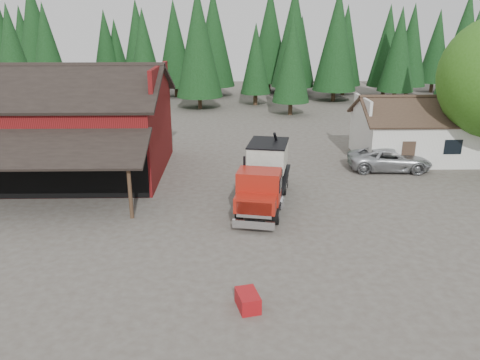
{
  "coord_description": "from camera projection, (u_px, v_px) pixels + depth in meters",
  "views": [
    {
      "loc": [
        -0.49,
        -20.21,
        9.63
      ],
      "look_at": [
        -0.01,
        2.79,
        1.8
      ],
      "focal_mm": 35.0,
      "sensor_mm": 36.0,
      "label": 1
    }
  ],
  "objects": [
    {
      "name": "near_pine_a",
      "position": [
        13.0,
        56.0,
        46.25
      ],
      "size": [
        4.4,
        4.4,
        11.4
      ],
      "color": "#382619",
      "rests_on": "ground"
    },
    {
      "name": "conifer_backdrop",
      "position": [
        234.0,
        98.0,
        61.99
      ],
      "size": [
        76.0,
        16.0,
        16.0
      ],
      "primitive_type": null,
      "color": "black",
      "rests_on": "ground"
    },
    {
      "name": "near_pine_d",
      "position": [
        198.0,
        42.0,
        51.96
      ],
      "size": [
        5.28,
        5.28,
        13.4
      ],
      "color": "#382619",
      "rests_on": "ground"
    },
    {
      "name": "near_pine_c",
      "position": [
        463.0,
        51.0,
        45.06
      ],
      "size": [
        4.84,
        4.84,
        12.4
      ],
      "color": "#382619",
      "rests_on": "ground"
    },
    {
      "name": "equip_box",
      "position": [
        248.0,
        300.0,
        16.46
      ],
      "size": [
        0.94,
        1.23,
        0.6
      ],
      "primitive_type": "cube",
      "rotation": [
        0.0,
        0.0,
        0.24
      ],
      "color": "maroon",
      "rests_on": "ground"
    },
    {
      "name": "near_pine_b",
      "position": [
        292.0,
        59.0,
        48.85
      ],
      "size": [
        3.96,
        3.96,
        10.4
      ],
      "color": "#382619",
      "rests_on": "ground"
    },
    {
      "name": "ground",
      "position": [
        241.0,
        235.0,
        22.24
      ],
      "size": [
        120.0,
        120.0,
        0.0
      ],
      "primitive_type": "plane",
      "color": "#4B443B",
      "rests_on": "ground"
    },
    {
      "name": "silver_car",
      "position": [
        389.0,
        159.0,
        31.66
      ],
      "size": [
        5.64,
        2.85,
        1.53
      ],
      "primitive_type": "imported",
      "rotation": [
        0.0,
        0.0,
        1.51
      ],
      "color": "#AFB3B7",
      "rests_on": "ground"
    },
    {
      "name": "red_barn",
      "position": [
        70.0,
        133.0,
        30.52
      ],
      "size": [
        12.8,
        13.63,
        7.18
      ],
      "color": "maroon",
      "rests_on": "ground"
    },
    {
      "name": "feed_truck",
      "position": [
        265.0,
        174.0,
        25.52
      ],
      "size": [
        3.69,
        8.34,
        3.65
      ],
      "rotation": [
        0.0,
        0.0,
        -0.2
      ],
      "color": "black",
      "rests_on": "ground"
    },
    {
      "name": "farmhouse",
      "position": [
        414.0,
        136.0,
        34.26
      ],
      "size": [
        8.6,
        6.42,
        4.65
      ],
      "color": "silver",
      "rests_on": "ground"
    }
  ]
}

